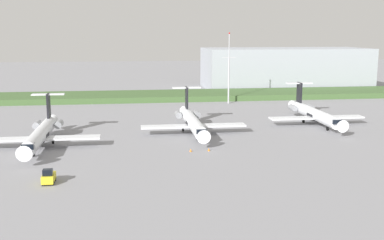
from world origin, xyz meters
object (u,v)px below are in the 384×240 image
object	(u,v)px
regional_jet_second	(193,121)
regional_jet_third	(314,114)
baggage_tug	(49,177)
safety_cone_mid_marker	(209,150)
antenna_mast	(229,74)
safety_cone_front_marker	(191,150)
regional_jet_nearest	(41,133)

from	to	relation	value
regional_jet_second	regional_jet_third	xyz separation A→B (m)	(30.55, 6.10, 0.00)
baggage_tug	safety_cone_mid_marker	xyz separation A→B (m)	(26.59, 15.84, -0.73)
baggage_tug	regional_jet_third	bearing A→B (deg)	34.37
antenna_mast	safety_cone_front_marker	size ratio (longest dim) A/B	39.82
baggage_tug	regional_jet_second	bearing A→B (deg)	51.50
antenna_mast	safety_cone_mid_marker	world-z (taller)	antenna_mast
regional_jet_nearest	regional_jet_third	xyz separation A→B (m)	(61.47, 14.41, 0.00)
safety_cone_mid_marker	baggage_tug	bearing A→B (deg)	-149.22
regional_jet_nearest	baggage_tug	bearing A→B (deg)	-78.00
regional_jet_second	safety_cone_front_marker	size ratio (longest dim) A/B	56.36
baggage_tug	safety_cone_front_marker	size ratio (longest dim) A/B	5.82
regional_jet_second	baggage_tug	distance (m)	41.47
regional_jet_nearest	regional_jet_second	bearing A→B (deg)	15.04
regional_jet_second	regional_jet_third	distance (m)	31.15
safety_cone_mid_marker	regional_jet_second	bearing A→B (deg)	92.73
regional_jet_third	baggage_tug	xyz separation A→B (m)	(-56.34, -38.53, -1.53)
regional_jet_second	regional_jet_third	bearing A→B (deg)	11.29
baggage_tug	safety_cone_front_marker	bearing A→B (deg)	34.35
safety_cone_front_marker	safety_cone_mid_marker	xyz separation A→B (m)	(3.44, 0.01, 0.00)
antenna_mast	baggage_tug	bearing A→B (deg)	-120.03
regional_jet_third	antenna_mast	world-z (taller)	antenna_mast
regional_jet_third	safety_cone_mid_marker	xyz separation A→B (m)	(-29.76, -22.69, -2.26)
regional_jet_second	antenna_mast	world-z (taller)	antenna_mast
safety_cone_front_marker	regional_jet_second	bearing A→B (deg)	80.94
regional_jet_second	safety_cone_front_marker	world-z (taller)	regional_jet_second
safety_cone_front_marker	regional_jet_third	bearing A→B (deg)	34.37
regional_jet_third	baggage_tug	world-z (taller)	regional_jet_third
regional_jet_second	baggage_tug	xyz separation A→B (m)	(-25.80, -32.43, -1.53)
antenna_mast	regional_jet_second	bearing A→B (deg)	-112.26
antenna_mast	baggage_tug	size ratio (longest dim) A/B	6.84
regional_jet_third	regional_jet_second	bearing A→B (deg)	-168.71
regional_jet_nearest	safety_cone_front_marker	distance (m)	29.56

